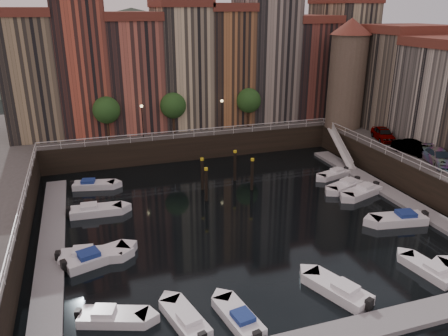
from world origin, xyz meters
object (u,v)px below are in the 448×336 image
object	(u,v)px
boat_left_2	(90,256)
car_b	(413,148)
boat_left_1	(96,258)
car_c	(439,158)
mooring_pilings	(224,175)
boat_left_0	(112,317)
corner_tower	(347,72)
car_a	(383,135)
gangway	(341,146)

from	to	relation	value
boat_left_2	car_b	xyz separation A→B (m)	(33.96, 5.77, 3.35)
boat_left_1	car_c	xyz separation A→B (m)	(33.79, 2.72, 3.36)
mooring_pilings	car_c	distance (m)	21.71
boat_left_0	car_c	size ratio (longest dim) A/B	0.86
boat_left_1	boat_left_2	size ratio (longest dim) A/B	1.02
boat_left_0	car_c	bearing A→B (deg)	36.05
corner_tower	car_a	distance (m)	9.69
boat_left_0	car_b	world-z (taller)	car_b
corner_tower	boat_left_2	xyz separation A→B (m)	(-33.34, -18.41, -9.82)
car_c	car_b	bearing A→B (deg)	111.50
mooring_pilings	boat_left_1	world-z (taller)	mooring_pilings
gangway	car_a	xyz separation A→B (m)	(3.84, -2.69, 1.86)
gangway	car_c	size ratio (longest dim) A/B	1.62
mooring_pilings	car_a	world-z (taller)	car_a
boat_left_2	car_c	bearing A→B (deg)	12.17
boat_left_0	boat_left_1	distance (m)	7.18
boat_left_2	boat_left_0	bearing A→B (deg)	-74.43
boat_left_1	car_c	size ratio (longest dim) A/B	1.00
corner_tower	car_c	distance (m)	17.38
boat_left_0	boat_left_2	size ratio (longest dim) A/B	0.89
boat_left_1	car_a	bearing A→B (deg)	1.27
boat_left_1	boat_left_0	bearing A→B (deg)	-103.11
mooring_pilings	car_c	world-z (taller)	car_c
corner_tower	boat_left_2	world-z (taller)	corner_tower
mooring_pilings	corner_tower	bearing A→B (deg)	24.11
car_c	corner_tower	bearing A→B (deg)	110.78
corner_tower	car_c	world-z (taller)	corner_tower
corner_tower	boat_left_0	bearing A→B (deg)	-141.24
boat_left_0	boat_left_1	size ratio (longest dim) A/B	0.86
car_a	boat_left_0	bearing A→B (deg)	-132.44
car_b	mooring_pilings	bearing A→B (deg)	150.15
car_b	car_c	bearing A→B (deg)	-105.07
boat_left_2	car_b	size ratio (longest dim) A/B	1.13
car_a	car_b	bearing A→B (deg)	-75.32
car_a	car_b	size ratio (longest dim) A/B	1.03
boat_left_1	boat_left_2	xyz separation A→B (m)	(-0.39, 0.43, -0.01)
boat_left_0	car_b	bearing A→B (deg)	41.54
mooring_pilings	car_a	xyz separation A→B (m)	(20.40, 1.51, 2.12)
boat_left_1	car_a	xyz separation A→B (m)	(33.90, 11.65, 3.38)
gangway	car_b	bearing A→B (deg)	-66.64
corner_tower	boat_left_2	size ratio (longest dim) A/B	2.76
boat_left_1	car_b	xyz separation A→B (m)	(33.57, 6.20, 3.34)
corner_tower	boat_left_2	distance (m)	39.33
boat_left_1	car_a	world-z (taller)	car_a
car_c	car_a	bearing A→B (deg)	107.14
corner_tower	boat_left_1	bearing A→B (deg)	-150.24
car_a	car_c	xyz separation A→B (m)	(-0.10, -8.92, -0.03)
car_a	boat_left_1	bearing A→B (deg)	-142.91
boat_left_2	car_c	world-z (taller)	car_c
gangway	car_c	xyz separation A→B (m)	(3.74, -11.62, 1.83)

